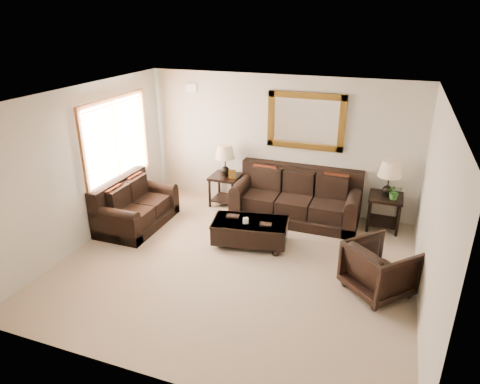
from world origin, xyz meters
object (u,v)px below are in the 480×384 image
at_px(end_table_right, 388,185).
at_px(loveseat, 134,209).
at_px(sofa, 296,201).
at_px(coffee_table, 250,230).
at_px(armchair, 380,266).
at_px(end_table_left, 225,166).

bearing_deg(end_table_right, loveseat, -161.70).
height_order(sofa, coffee_table, sofa).
distance_m(end_table_right, coffee_table, 2.66).
xyz_separation_m(end_table_right, armchair, (0.04, -2.13, -0.44)).
height_order(end_table_left, end_table_right, end_table_right).
xyz_separation_m(loveseat, end_table_left, (1.28, 1.48, 0.52)).
distance_m(sofa, armchair, 2.61).
bearing_deg(armchair, loveseat, 35.17).
height_order(end_table_left, coffee_table, end_table_left).
xyz_separation_m(end_table_left, armchair, (3.24, -2.13, -0.43)).
height_order(loveseat, end_table_right, end_table_right).
distance_m(loveseat, coffee_table, 2.32).
xyz_separation_m(coffee_table, armchair, (2.20, -0.70, 0.15)).
xyz_separation_m(sofa, coffee_table, (-0.52, -1.30, -0.08)).
bearing_deg(coffee_table, end_table_left, 115.89).
height_order(end_table_right, coffee_table, end_table_right).
xyz_separation_m(end_table_left, coffee_table, (1.04, -1.44, -0.58)).
relative_size(end_table_right, coffee_table, 0.95).
bearing_deg(end_table_right, coffee_table, -146.45).
bearing_deg(end_table_left, sofa, -5.08).
relative_size(loveseat, coffee_table, 1.14).
height_order(end_table_left, armchair, end_table_left).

